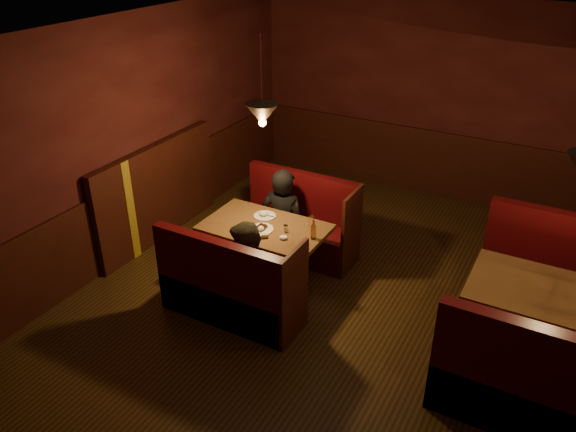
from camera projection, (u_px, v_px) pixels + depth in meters
The scene contains 9 objects.
room at pixel (332, 226), 5.70m from camera, with size 6.02×7.02×2.92m.
main_table at pixel (266, 239), 6.39m from camera, with size 1.39×0.84×0.97m.
main_bench_far at pixel (299, 228), 7.11m from camera, with size 1.53×0.55×1.04m.
main_bench_near at pixel (229, 293), 5.89m from camera, with size 1.53×0.55×1.04m.
second_table at pixel (547, 311), 5.18m from camera, with size 1.45×0.93×0.82m.
second_bench_far at pixel (556, 286), 5.95m from camera, with size 1.61×0.60×1.15m.
second_bench_near at pixel (532, 394), 4.61m from camera, with size 1.61×0.60×1.15m.
diner_a at pixel (283, 202), 6.75m from camera, with size 0.57×0.37×1.57m, color black.
diner_b at pixel (247, 258), 5.77m from camera, with size 0.70×0.55×1.45m, color black.
Camera 1 is at (1.73, -4.53, 3.83)m, focal length 35.00 mm.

